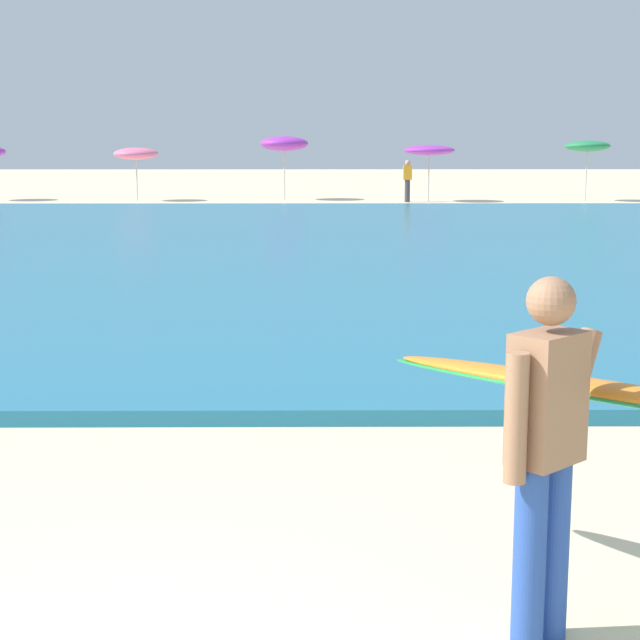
# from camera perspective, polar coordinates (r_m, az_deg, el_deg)

# --- Properties ---
(sea) EXTENTS (120.00, 28.00, 0.14)m
(sea) POSITION_cam_1_polar(r_m,az_deg,el_deg) (22.30, -2.35, 4.11)
(sea) COLOR teal
(sea) RESTS_ON ground
(surfer_with_board) EXTENTS (2.05, 2.17, 1.73)m
(surfer_with_board) POSITION_cam_1_polar(r_m,az_deg,el_deg) (4.97, 13.86, -5.47)
(surfer_with_board) COLOR #284CA3
(surfer_with_board) RESTS_ON ground
(beach_umbrella_1) EXTENTS (1.71, 1.71, 2.05)m
(beach_umbrella_1) POSITION_cam_1_polar(r_m,az_deg,el_deg) (40.73, -10.12, 9.02)
(beach_umbrella_1) COLOR beige
(beach_umbrella_1) RESTS_ON ground
(beach_umbrella_2) EXTENTS (1.87, 1.88, 2.48)m
(beach_umbrella_2) POSITION_cam_1_polar(r_m,az_deg,el_deg) (40.87, -1.99, 9.70)
(beach_umbrella_2) COLOR beige
(beach_umbrella_2) RESTS_ON ground
(beach_umbrella_3) EXTENTS (1.93, 1.93, 2.13)m
(beach_umbrella_3) POSITION_cam_1_polar(r_m,az_deg,el_deg) (39.91, 6.04, 9.30)
(beach_umbrella_3) COLOR beige
(beach_umbrella_3) RESTS_ON ground
(beach_umbrella_4) EXTENTS (1.71, 1.73, 2.33)m
(beach_umbrella_4) POSITION_cam_1_polar(r_m,az_deg,el_deg) (41.23, 14.54, 9.26)
(beach_umbrella_4) COLOR beige
(beach_umbrella_4) RESTS_ON ground
(beachgoer_near_row_left) EXTENTS (0.32, 0.20, 1.58)m
(beachgoer_near_row_left) POSITION_cam_1_polar(r_m,az_deg,el_deg) (39.48, 4.85, 7.73)
(beachgoer_near_row_left) COLOR #383842
(beachgoer_near_row_left) RESTS_ON ground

